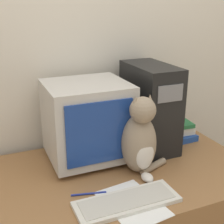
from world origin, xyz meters
TOP-DOWN VIEW (x-y plane):
  - wall_back at (0.00, 0.86)m, footprint 7.00×0.05m
  - crt_monitor at (-0.04, 0.58)m, footprint 0.41×0.38m
  - computer_tower at (0.33, 0.59)m, footprint 0.20×0.39m
  - keyboard at (-0.02, 0.14)m, footprint 0.44×0.16m
  - cat at (0.15, 0.35)m, footprint 0.25×0.23m
  - book_stack at (0.55, 0.63)m, footprint 0.18×0.22m
  - pen at (-0.14, 0.26)m, footprint 0.15×0.04m
  - paper_sheet at (0.00, 0.13)m, footprint 0.24×0.32m

SIDE VIEW (x-z plane):
  - paper_sheet at x=0.00m, z-range 0.73..0.73m
  - pen at x=-0.14m, z-range 0.73..0.74m
  - keyboard at x=-0.02m, z-range 0.73..0.75m
  - book_stack at x=0.55m, z-range 0.72..0.83m
  - cat at x=0.15m, z-range 0.70..1.10m
  - crt_monitor at x=-0.04m, z-range 0.73..1.15m
  - computer_tower at x=0.33m, z-range 0.73..1.20m
  - wall_back at x=0.00m, z-range 0.00..2.50m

